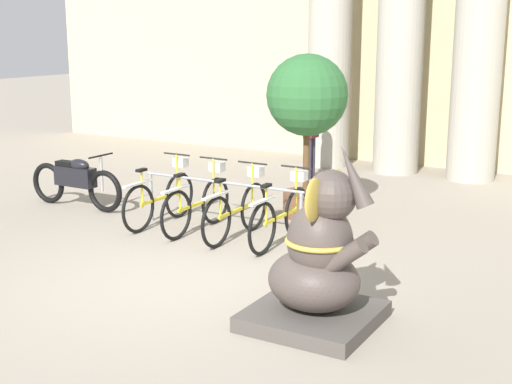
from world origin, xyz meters
name	(u,v)px	position (x,y,z in m)	size (l,w,h in m)	color
ground_plane	(179,279)	(0.00, 0.00, 0.00)	(60.00, 60.00, 0.00)	gray
building_facade	(417,24)	(0.00, 8.60, 3.00)	(20.00, 0.20, 6.00)	#C6B78E
column_left	(330,43)	(-1.54, 7.60, 2.62)	(1.17, 1.17, 5.16)	#ADA899
column_middle	(400,43)	(0.00, 7.60, 2.62)	(1.17, 1.17, 5.16)	#ADA899
column_right	(479,44)	(1.54, 7.60, 2.62)	(1.17, 1.17, 5.16)	#ADA899
bike_rack	(221,194)	(-0.65, 1.95, 0.58)	(2.68, 0.05, 0.77)	gray
bicycle_0	(161,197)	(-1.69, 1.87, 0.42)	(0.48, 1.72, 1.03)	black
bicycle_1	(198,203)	(-1.00, 1.85, 0.42)	(0.48, 1.72, 1.03)	black
bicycle_2	(237,209)	(-0.30, 1.82, 0.42)	(0.48, 1.72, 1.03)	black
bicycle_3	(282,215)	(0.39, 1.86, 0.42)	(0.48, 1.72, 1.03)	black
elephant_statue	(319,265)	(2.00, -0.37, 0.63)	(1.22, 1.22, 1.87)	#4C4742
motorcycle	(76,181)	(-3.54, 1.99, 0.46)	(1.96, 0.55, 0.94)	black
person_pedestrian	(311,128)	(-1.23, 6.10, 1.01)	(0.22, 0.47, 1.68)	#383342
potted_tree	(307,106)	(-0.01, 3.40, 1.75)	(1.26, 1.26, 2.55)	brown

